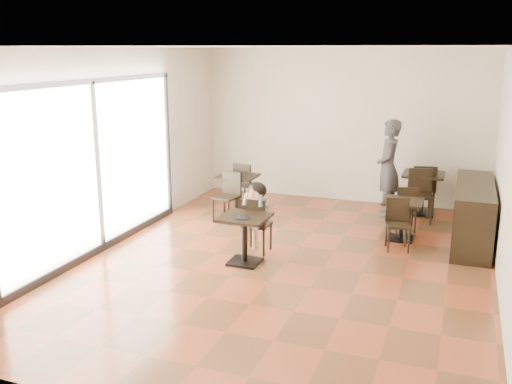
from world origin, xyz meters
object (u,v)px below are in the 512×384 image
at_px(child_chair, 257,225).
at_px(chair_mid_b, 398,225).
at_px(adult_patron, 388,168).
at_px(cafe_table_mid, 402,220).
at_px(child, 257,218).
at_px(cafe_table_left, 237,195).
at_px(chair_left_b, 226,197).
at_px(chair_back_b, 420,196).
at_px(chair_mid_a, 405,208).
at_px(chair_back_a, 423,189).
at_px(child_table, 245,240).
at_px(cafe_table_back, 422,194).
at_px(chair_left_a, 247,185).

distance_m(child_chair, chair_mid_b, 2.27).
height_order(adult_patron, cafe_table_mid, adult_patron).
distance_m(child, chair_mid_b, 2.28).
height_order(cafe_table_left, chair_left_b, chair_left_b).
bearing_deg(chair_back_b, adult_patron, 148.37).
xyz_separation_m(chair_mid_a, chair_back_a, (0.21, 1.23, 0.08)).
bearing_deg(cafe_table_mid, adult_patron, 107.34).
bearing_deg(cafe_table_mid, child_chair, -146.26).
height_order(cafe_table_left, chair_mid_a, chair_mid_a).
bearing_deg(child_table, child, 90.00).
bearing_deg(child, adult_patron, 59.56).
relative_size(cafe_table_back, chair_back_a, 0.83).
distance_m(chair_mid_b, chair_left_a, 3.59).
xyz_separation_m(adult_patron, chair_back_a, (0.65, 0.36, -0.45)).
height_order(child, cafe_table_mid, child).
distance_m(cafe_table_back, chair_left_a, 3.49).
distance_m(chair_mid_a, chair_left_b, 3.27).
relative_size(child_chair, chair_back_a, 0.91).
bearing_deg(chair_left_b, chair_mid_a, 22.84).
bearing_deg(cafe_table_left, chair_back_b, 11.12).
bearing_deg(cafe_table_mid, chair_mid_a, 90.00).
distance_m(cafe_table_left, chair_back_a, 3.66).
bearing_deg(cafe_table_left, child_chair, -59.80).
bearing_deg(cafe_table_mid, cafe_table_back, 83.18).
xyz_separation_m(adult_patron, chair_mid_a, (0.44, -0.87, -0.52)).
height_order(cafe_table_mid, chair_mid_b, chair_mid_b).
distance_m(chair_mid_a, chair_left_a, 3.25).
bearing_deg(chair_mid_a, child, 28.14).
bearing_deg(child_chair, chair_left_a, -65.69).
distance_m(child_table, chair_back_b, 3.89).
distance_m(cafe_table_mid, cafe_table_left, 3.25).
xyz_separation_m(cafe_table_mid, cafe_table_back, (0.21, 1.72, 0.06)).
height_order(child_table, child_chair, child_chair).
height_order(chair_mid_a, chair_mid_b, same).
bearing_deg(chair_left_a, chair_left_b, 102.27).
bearing_deg(child, cafe_table_mid, 33.74).
height_order(child, chair_back_a, child).
distance_m(child, cafe_table_left, 2.21).
height_order(chair_mid_b, chair_left_b, chair_left_b).
xyz_separation_m(cafe_table_mid, chair_mid_a, (0.00, 0.55, 0.07)).
distance_m(cafe_table_left, chair_mid_a, 3.22).
xyz_separation_m(cafe_table_mid, chair_back_b, (0.21, 1.17, 0.15)).
bearing_deg(cafe_table_left, adult_patron, 18.41).
bearing_deg(cafe_table_back, adult_patron, -155.22).
xyz_separation_m(child_chair, chair_back_b, (2.31, 2.58, 0.04)).
bearing_deg(chair_mid_b, child_chair, -172.62).
height_order(child, chair_back_b, child).
distance_m(child, chair_left_b, 1.76).
distance_m(child_table, cafe_table_mid, 2.88).
bearing_deg(chair_back_b, cafe_table_mid, -110.56).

